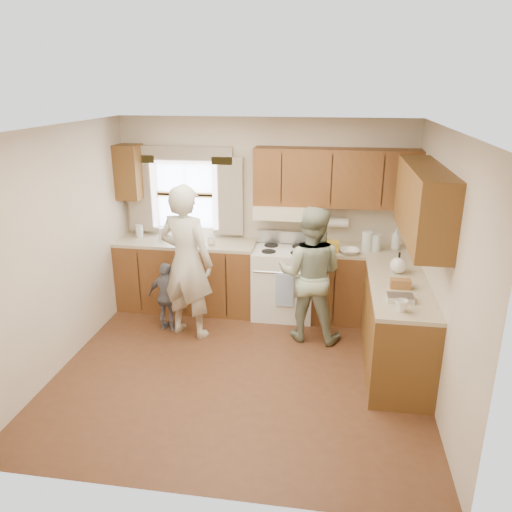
% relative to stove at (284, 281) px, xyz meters
% --- Properties ---
extents(room, '(3.80, 3.80, 3.80)m').
position_rel_stove_xyz_m(room, '(-0.30, -1.44, 0.78)').
color(room, '#4B2B17').
rests_on(room, ground).
extents(kitchen_fixtures, '(3.80, 2.25, 2.15)m').
position_rel_stove_xyz_m(kitchen_fixtures, '(0.31, -0.36, 0.37)').
color(kitchen_fixtures, '#41240E').
rests_on(kitchen_fixtures, ground).
extents(stove, '(0.76, 0.67, 1.07)m').
position_rel_stove_xyz_m(stove, '(0.00, 0.00, 0.00)').
color(stove, silver).
rests_on(stove, ground).
extents(woman_left, '(0.77, 0.61, 1.84)m').
position_rel_stove_xyz_m(woman_left, '(-1.07, -0.72, 0.45)').
color(woman_left, beige).
rests_on(woman_left, ground).
extents(woman_right, '(0.85, 0.70, 1.60)m').
position_rel_stove_xyz_m(woman_right, '(0.36, -0.59, 0.34)').
color(woman_right, '#27482B').
rests_on(woman_right, ground).
extents(child, '(0.54, 0.29, 0.87)m').
position_rel_stove_xyz_m(child, '(-1.35, -0.66, -0.03)').
color(child, slate).
rests_on(child, ground).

